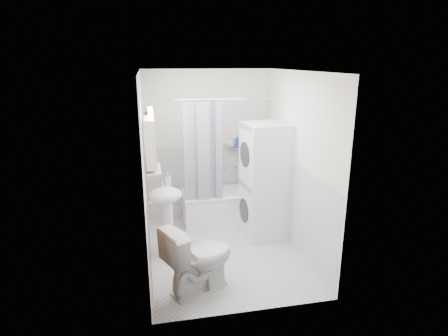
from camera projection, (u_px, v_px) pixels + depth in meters
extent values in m
plane|color=silver|center=(224.00, 251.00, 5.13)|extent=(2.60, 2.60, 0.00)
plane|color=white|center=(208.00, 146.00, 6.02)|extent=(2.00, 0.00, 2.00)
plane|color=white|center=(252.00, 204.00, 3.57)|extent=(2.00, 0.00, 2.00)
plane|color=white|center=(145.00, 172.00, 4.60)|extent=(0.00, 2.60, 2.60)
plane|color=white|center=(297.00, 163.00, 4.99)|extent=(0.00, 2.60, 2.60)
plane|color=white|center=(224.00, 71.00, 4.46)|extent=(2.60, 2.60, 0.00)
plane|color=white|center=(208.00, 181.00, 6.17)|extent=(1.98, 0.00, 1.98)
plane|color=white|center=(148.00, 217.00, 4.77)|extent=(0.00, 2.58, 2.58)
plane|color=white|center=(294.00, 205.00, 5.15)|extent=(0.00, 2.58, 2.58)
plane|color=brown|center=(148.00, 215.00, 3.83)|extent=(0.00, 2.00, 2.00)
cylinder|color=silver|center=(150.00, 203.00, 4.15)|extent=(0.04, 0.04, 0.04)
cube|color=white|center=(227.00, 208.00, 5.97)|extent=(1.38, 0.64, 0.51)
cube|color=white|center=(227.00, 192.00, 5.90)|extent=(1.40, 0.66, 0.03)
cube|color=silver|center=(227.00, 199.00, 5.93)|extent=(1.20, 0.46, 0.20)
cylinder|color=silver|center=(235.00, 166.00, 6.15)|extent=(0.04, 0.12, 0.04)
cylinder|color=silver|center=(231.00, 99.00, 5.23)|extent=(1.58, 0.02, 0.02)
cube|color=#131E45|center=(187.00, 153.00, 5.31)|extent=(0.10, 0.02, 1.45)
cube|color=#131E45|center=(193.00, 153.00, 5.33)|extent=(0.10, 0.02, 1.45)
cube|color=#131E45|center=(200.00, 153.00, 5.35)|extent=(0.10, 0.02, 1.45)
cube|color=#131E45|center=(206.00, 152.00, 5.37)|extent=(0.10, 0.02, 1.45)
cube|color=#131E45|center=(212.00, 152.00, 5.38)|extent=(0.10, 0.02, 1.45)
cube|color=#131E45|center=(218.00, 152.00, 5.40)|extent=(0.10, 0.02, 1.45)
ellipsoid|color=white|center=(165.00, 195.00, 4.83)|extent=(0.44, 0.37, 0.20)
cylinder|color=white|center=(168.00, 229.00, 4.96)|extent=(0.14, 0.14, 0.75)
cylinder|color=silver|center=(163.00, 183.00, 4.92)|extent=(0.03, 0.03, 0.14)
cylinder|color=silver|center=(163.00, 180.00, 4.87)|extent=(0.02, 0.10, 0.02)
cube|color=white|center=(150.00, 142.00, 4.62)|extent=(0.12, 0.50, 0.60)
cube|color=white|center=(156.00, 142.00, 4.63)|extent=(0.01, 0.47, 0.57)
cube|color=#FFEABF|center=(150.00, 111.00, 4.51)|extent=(0.06, 0.45, 0.06)
cube|color=silver|center=(154.00, 169.00, 4.72)|extent=(0.18, 0.54, 0.02)
cube|color=silver|center=(238.00, 148.00, 6.07)|extent=(0.22, 0.06, 0.02)
cube|color=#4C1111|center=(148.00, 142.00, 5.13)|extent=(0.05, 0.34, 0.81)
cube|color=#4C1111|center=(149.00, 115.00, 5.03)|extent=(0.03, 0.30, 0.08)
cylinder|color=silver|center=(145.00, 112.00, 5.02)|extent=(0.02, 0.04, 0.02)
cube|color=white|center=(264.00, 208.00, 5.51)|extent=(0.64, 0.64, 0.85)
cylinder|color=#2D2D33|center=(244.00, 211.00, 5.45)|extent=(0.05, 0.36, 0.36)
cube|color=gray|center=(244.00, 186.00, 5.35)|extent=(0.05, 0.54, 0.08)
cube|color=white|center=(266.00, 153.00, 5.27)|extent=(0.64, 0.64, 0.85)
cylinder|color=#2D2D33|center=(245.00, 154.00, 5.22)|extent=(0.05, 0.36, 0.36)
cube|color=gray|center=(245.00, 127.00, 5.11)|extent=(0.05, 0.54, 0.08)
imported|color=white|center=(199.00, 258.00, 4.17)|extent=(0.93, 0.75, 0.80)
imported|color=gray|center=(168.00, 183.00, 4.96)|extent=(0.08, 0.17, 0.08)
imported|color=gray|center=(154.00, 169.00, 4.56)|extent=(0.07, 0.18, 0.07)
imported|color=gray|center=(153.00, 162.00, 4.81)|extent=(0.10, 0.09, 0.10)
imported|color=gray|center=(230.00, 144.00, 6.02)|extent=(0.13, 0.17, 0.13)
imported|color=#2A49AB|center=(237.00, 145.00, 6.05)|extent=(0.08, 0.21, 0.08)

